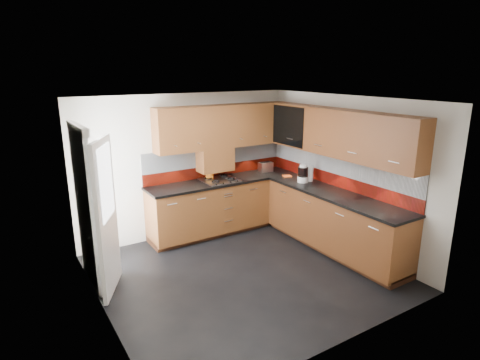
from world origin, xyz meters
TOP-DOWN VIEW (x-y plane):
  - room at (0.00, 0.00)m, footprint 4.00×3.80m
  - base_cabinets at (1.07, 0.72)m, footprint 2.70×3.20m
  - countertop at (1.05, 0.70)m, footprint 2.72×3.22m
  - backsplash at (1.28, 0.93)m, footprint 2.70×3.20m
  - upper_cabinets at (1.23, 0.78)m, footprint 2.50×3.20m
  - extractor_hood at (0.45, 1.64)m, footprint 0.60×0.33m
  - glass_cabinet at (1.71, 1.07)m, footprint 0.32×0.80m
  - back_door at (-1.78, 0.75)m, footprint 0.42×1.19m
  - gas_hob at (0.45, 1.47)m, footprint 0.59×0.52m
  - utensil_pot at (0.34, 1.64)m, footprint 0.13×0.13m
  - toaster at (1.47, 1.57)m, footprint 0.26×0.17m
  - food_processor at (1.58, 0.65)m, footprint 0.18×0.18m
  - paper_towel at (1.73, 0.64)m, footprint 0.16×0.16m
  - orange_cloth at (1.59, 1.08)m, footprint 0.18×0.17m

SIDE VIEW (x-z plane):
  - base_cabinets at x=1.07m, z-range -0.04..0.91m
  - countertop at x=1.05m, z-range 0.90..0.94m
  - orange_cloth at x=1.59m, z-range 0.94..0.96m
  - gas_hob at x=0.45m, z-range 0.93..0.98m
  - toaster at x=1.47m, z-range 0.94..1.12m
  - back_door at x=-1.78m, z-range 0.01..2.05m
  - utensil_pot at x=0.34m, z-range 0.81..1.28m
  - paper_towel at x=1.73m, z-range 0.94..1.19m
  - food_processor at x=1.58m, z-range 0.93..1.22m
  - backsplash at x=1.28m, z-range 0.94..1.48m
  - extractor_hood at x=0.45m, z-range 1.08..1.48m
  - room at x=0.00m, z-range 0.18..2.82m
  - upper_cabinets at x=1.23m, z-range 1.48..2.20m
  - glass_cabinet at x=1.71m, z-range 1.54..2.20m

